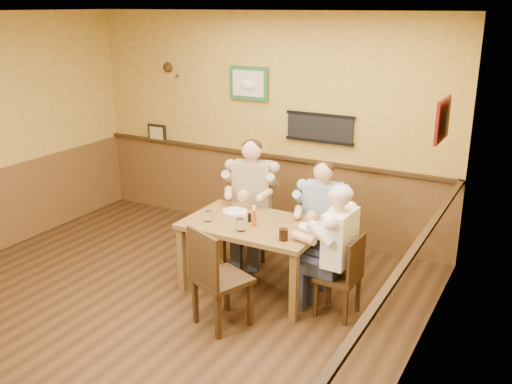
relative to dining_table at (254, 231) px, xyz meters
The scene contains 17 objects.
room 1.40m from the dining_table, 128.73° to the right, with size 5.02×5.03×2.81m.
dining_table is the anchor object (origin of this frame).
chair_back_left 0.87m from the dining_table, 120.38° to the left, with size 0.41×0.41×0.89m, color #392612, non-canonical shape.
chair_back_right 0.85m from the dining_table, 54.24° to the left, with size 0.38×0.38×0.82m, color #392612, non-canonical shape.
chair_right_end 0.99m from the dining_table, ahead, with size 0.38×0.38×0.82m, color #392612, non-canonical shape.
chair_near_side 0.78m from the dining_table, 83.95° to the right, with size 0.45×0.45×0.98m, color #392612, non-canonical shape.
diner_tan_shirt 0.85m from the dining_table, 120.38° to the left, with size 0.59×0.59×1.27m, color tan, non-canonical shape.
diner_blue_polo 0.82m from the dining_table, 54.24° to the left, with size 0.54×0.54×1.17m, color #88A7CC, non-canonical shape.
diner_white_elder 0.96m from the dining_table, ahead, with size 0.54×0.54×1.17m, color white, non-canonical shape.
water_glass_left 0.50m from the dining_table, 155.36° to the right, with size 0.07×0.07×0.11m, color white.
water_glass_mid 0.30m from the dining_table, 91.38° to the right, with size 0.08×0.08×0.13m, color white.
cola_tumbler 0.56m from the dining_table, 29.84° to the right, with size 0.09×0.09×0.11m, color black.
hot_sauce_bottle 0.21m from the dining_table, 60.20° to the right, with size 0.05×0.05×0.19m, color #CB4015.
salt_shaker 0.17m from the dining_table, 148.17° to the right, with size 0.04×0.04×0.09m, color white.
pepper_shaker 0.15m from the dining_table, behind, with size 0.04×0.04×0.09m, color black.
plate_far_left 0.38m from the dining_table, 152.43° to the left, with size 0.27×0.27×0.02m, color silver.
plate_far_right 0.58m from the dining_table, 16.43° to the left, with size 0.23×0.23×0.02m, color silver.
Camera 1 is at (3.35, -3.83, 2.87)m, focal length 40.00 mm.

